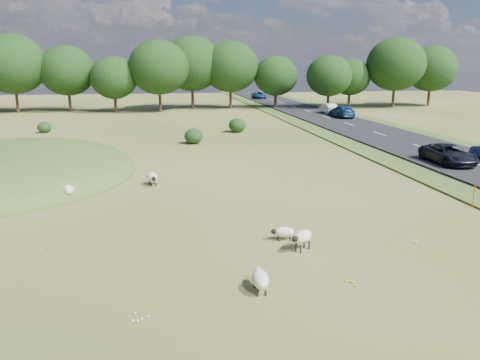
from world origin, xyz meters
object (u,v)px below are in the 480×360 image
sheep_1 (68,190)px  sheep_4 (152,177)px  sheep_2 (260,279)px  sheep_3 (284,232)px  car_4 (329,108)px  marker_post (474,197)px  car_5 (342,111)px  car_0 (259,95)px  car_3 (448,154)px  sheep_0 (302,237)px

sheep_1 → sheep_4: 5.18m
sheep_2 → sheep_3: bearing=-20.8°
sheep_2 → sheep_3: sheep_2 is taller
sheep_3 → sheep_4: size_ratio=0.74×
sheep_2 → car_4: bearing=-19.0°
marker_post → sheep_4: 17.91m
car_5 → marker_post: bearing=77.8°
car_0 → car_3: (0.00, -65.65, -0.01)m
sheep_0 → sheep_4: sheep_0 is taller
car_0 → sheep_2: bearing=-101.9°
sheep_0 → sheep_4: size_ratio=0.82×
sheep_3 → sheep_1: bearing=-32.6°
sheep_1 → car_0: (25.32, 70.16, 0.31)m
marker_post → car_3: bearing=63.5°
sheep_1 → sheep_3: size_ratio=1.26×
sheep_1 → car_4: 49.03m
marker_post → sheep_3: (-10.70, -2.69, -0.23)m
sheep_2 → sheep_0: bearing=-34.0°
car_3 → car_5: 30.06m
car_5 → sheep_0: bearing=66.5°
sheep_3 → car_4: (19.18, 47.01, 0.60)m
sheep_2 → sheep_4: sheep_4 is taller
car_3 → marker_post: bearing=-116.5°
marker_post → car_3: car_3 is taller
car_3 → car_5: size_ratio=0.92×
car_4 → car_5: size_ratio=0.83×
marker_post → car_0: 75.18m
marker_post → car_5: bearing=77.8°
marker_post → sheep_3: bearing=-165.9°
sheep_2 → car_3: size_ratio=0.26×
sheep_2 → car_0: car_0 is taller
sheep_3 → car_5: 46.08m
sheep_3 → car_5: (19.18, 41.90, 0.65)m
sheep_3 → car_5: size_ratio=0.19×
sheep_0 → marker_post: bearing=164.1°
marker_post → car_0: (4.67, 75.03, 0.33)m
sheep_1 → sheep_3: bearing=-141.1°
car_0 → car_5: car_5 is taller
sheep_0 → car_5: size_ratio=0.22×
sheep_0 → car_3: size_ratio=0.23×
sheep_0 → car_4: size_ratio=0.26×
sheep_1 → sheep_2: 14.31m
sheep_0 → sheep_2: 3.88m
sheep_0 → sheep_3: sheep_0 is taller
sheep_3 → marker_post: bearing=-161.2°
car_4 → car_5: car_5 is taller
sheep_0 → car_3: car_3 is taller
sheep_4 → car_0: 70.63m
marker_post → car_5: car_5 is taller
sheep_3 → sheep_4: bearing=-57.0°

